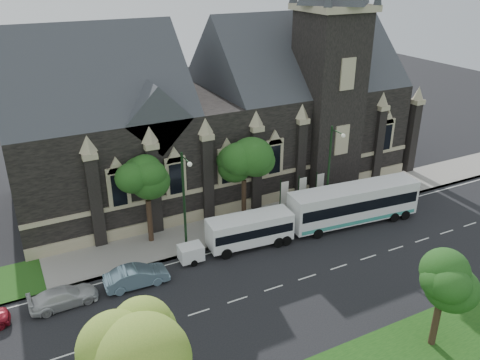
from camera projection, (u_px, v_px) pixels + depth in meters
ground at (274, 288)px, 36.44m from camera, size 160.00×160.00×0.00m
sidewalk at (219, 230)px, 44.12m from camera, size 80.00×5.00×0.15m
museum at (225, 110)px, 50.46m from camera, size 40.00×17.70×29.90m
tree_park_near at (150, 351)px, 21.79m from camera, size 4.42×4.42×8.56m
tree_park_east at (443, 281)px, 29.55m from camera, size 3.40×3.40×6.28m
tree_walk_right at (245, 160)px, 44.09m from camera, size 4.08×4.08×7.80m
tree_walk_left at (148, 180)px, 40.36m from camera, size 3.91×3.91×7.64m
street_lamp_near at (330, 168)px, 44.27m from camera, size 0.36×1.88×9.00m
street_lamp_mid at (185, 200)px, 38.43m from camera, size 0.36×1.88×9.00m
banner_flag_left at (283, 195)px, 45.39m from camera, size 0.90×0.10×4.00m
banner_flag_center at (301, 191)px, 46.22m from camera, size 0.90×0.10×4.00m
banner_flag_right at (319, 187)px, 47.05m from camera, size 0.90×0.10×4.00m
tour_coach at (354, 204)px, 44.74m from camera, size 12.59×3.85×3.62m
shuttle_bus at (250, 229)px, 41.22m from camera, size 7.40×3.11×2.79m
box_trailer at (191, 253)px, 39.31m from camera, size 2.78×1.63×1.47m
sedan at (136, 276)px, 36.48m from camera, size 4.80×1.80×1.56m
car_far_white at (64, 297)px, 34.42m from camera, size 4.75×2.11×1.36m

